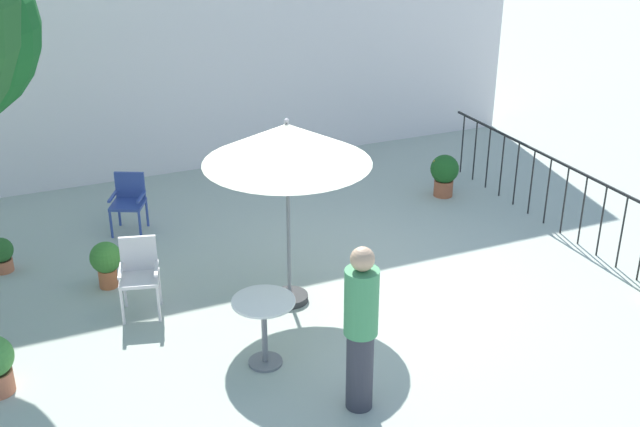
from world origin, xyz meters
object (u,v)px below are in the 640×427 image
at_px(cafe_table_0, 264,320).
at_px(potted_plant_0, 444,173).
at_px(potted_plant_3, 1,254).
at_px(patio_chair_0, 139,270).
at_px(potted_plant_2, 106,261).
at_px(patio_chair_1, 129,198).
at_px(standing_person, 361,328).
at_px(patio_umbrella_0, 287,145).

distance_m(cafe_table_0, potted_plant_0, 5.15).
bearing_deg(potted_plant_3, potted_plant_0, -0.90).
distance_m(patio_chair_0, potted_plant_2, 0.81).
bearing_deg(cafe_table_0, patio_chair_1, 99.52).
distance_m(potted_plant_3, standing_person, 5.24).
bearing_deg(patio_umbrella_0, potted_plant_3, 145.27).
bearing_deg(standing_person, cafe_table_0, 120.12).
distance_m(patio_umbrella_0, standing_person, 2.38).
height_order(patio_chair_1, potted_plant_3, patio_chair_1).
relative_size(cafe_table_0, potted_plant_2, 1.28).
bearing_deg(potted_plant_0, cafe_table_0, -142.42).
height_order(cafe_table_0, patio_chair_0, patio_chair_0).
bearing_deg(potted_plant_2, potted_plant_3, 141.35).
relative_size(patio_chair_1, potted_plant_3, 1.81).
bearing_deg(patio_umbrella_0, patio_chair_0, 164.23).
height_order(patio_chair_0, patio_chair_1, patio_chair_0).
relative_size(patio_umbrella_0, patio_chair_0, 2.50).
bearing_deg(cafe_table_0, potted_plant_3, 126.45).
height_order(potted_plant_3, standing_person, standing_person).
distance_m(patio_chair_1, standing_person, 5.02).
bearing_deg(standing_person, patio_chair_0, 120.92).
height_order(cafe_table_0, potted_plant_3, cafe_table_0).
distance_m(cafe_table_0, potted_plant_2, 2.62).
relative_size(cafe_table_0, potted_plant_0, 1.14).
xyz_separation_m(patio_chair_1, potted_plant_3, (-1.75, -0.59, -0.24)).
height_order(potted_plant_0, standing_person, standing_person).
relative_size(patio_chair_0, patio_chair_1, 1.10).
xyz_separation_m(cafe_table_0, patio_chair_0, (-0.95, 1.56, 0.01)).
bearing_deg(patio_umbrella_0, standing_person, -92.98).
relative_size(potted_plant_2, potted_plant_3, 1.30).
distance_m(potted_plant_0, potted_plant_2, 5.37).
bearing_deg(potted_plant_3, potted_plant_2, -38.65).
xyz_separation_m(potted_plant_3, standing_person, (2.99, -4.26, 0.64)).
relative_size(patio_umbrella_0, cafe_table_0, 2.98).
bearing_deg(standing_person, potted_plant_2, 118.63).
xyz_separation_m(patio_umbrella_0, potted_plant_0, (3.38, 2.04, -1.58)).
bearing_deg(cafe_table_0, standing_person, -59.88).
bearing_deg(patio_chair_1, potted_plant_0, -8.31).
height_order(cafe_table_0, standing_person, standing_person).
distance_m(patio_chair_0, potted_plant_3, 2.23).
height_order(potted_plant_2, standing_person, standing_person).
xyz_separation_m(cafe_table_0, potted_plant_0, (4.08, 3.14, -0.14)).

